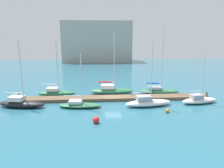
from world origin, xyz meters
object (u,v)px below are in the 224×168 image
sailboat_1 (56,92)px  harbor_building_distant (97,42)px  sailboat_3 (111,90)px  mooring_buoy_red (96,120)px  sailboat_2 (79,104)px  sailboat_0 (21,103)px  sailboat_5 (158,90)px  sailboat_6 (199,100)px  sailboat_4 (148,102)px  mooring_buoy_orange (167,111)px

sailboat_1 → harbor_building_distant: size_ratio=0.34×
sailboat_3 → mooring_buoy_red: 12.64m
sailboat_2 → mooring_buoy_red: sailboat_2 is taller
sailboat_0 → sailboat_5: bearing=25.8°
sailboat_1 → sailboat_6: 21.99m
sailboat_2 → sailboat_3: bearing=59.8°
sailboat_0 → mooring_buoy_red: size_ratio=11.69×
sailboat_1 → sailboat_2: 7.62m
sailboat_4 → sailboat_5: sailboat_5 is taller
sailboat_0 → harbor_building_distant: (10.57, 55.19, 6.95)m
sailboat_3 → harbor_building_distant: bearing=93.9°
sailboat_5 → mooring_buoy_red: bearing=-124.4°
sailboat_1 → sailboat_5: size_ratio=0.84×
sailboat_1 → mooring_buoy_orange: bearing=-29.3°
sailboat_1 → sailboat_5: sailboat_5 is taller
sailboat_3 → mooring_buoy_red: size_ratio=13.43×
sailboat_2 → mooring_buoy_orange: bearing=-9.3°
sailboat_1 → harbor_building_distant: harbor_building_distant is taller
sailboat_2 → harbor_building_distant: harbor_building_distant is taller
sailboat_4 → mooring_buoy_orange: sailboat_4 is taller
mooring_buoy_orange → sailboat_1: bearing=149.1°
sailboat_5 → mooring_buoy_orange: 9.62m
sailboat_3 → mooring_buoy_red: (-2.57, -12.37, -0.26)m
mooring_buoy_red → mooring_buoy_orange: mooring_buoy_red is taller
sailboat_1 → sailboat_2: (4.21, -6.35, -0.12)m
mooring_buoy_red → sailboat_2: bearing=112.0°
sailboat_4 → sailboat_6: (7.65, 0.73, -0.06)m
sailboat_3 → harbor_building_distant: (-2.13, 49.07, 6.91)m
mooring_buoy_orange → sailboat_4: bearing=124.1°
sailboat_2 → mooring_buoy_red: bearing=-63.0°
sailboat_5 → mooring_buoy_orange: size_ratio=20.79×
sailboat_0 → mooring_buoy_red: bearing=-21.8°
sailboat_6 → harbor_building_distant: harbor_building_distant is taller
sailboat_3 → mooring_buoy_orange: size_ratio=19.99×
sailboat_0 → sailboat_1: size_ratio=1.00×
sailboat_6 → harbor_building_distant: 57.54m
sailboat_0 → mooring_buoy_orange: bearing=-0.7°
sailboat_1 → harbor_building_distant: bearing=83.6°
sailboat_1 → mooring_buoy_orange: 17.98m
sailboat_5 → sailboat_0: bearing=-157.5°
sailboat_5 → harbor_building_distant: bearing=108.1°
sailboat_6 → sailboat_4: bearing=174.4°
sailboat_0 → sailboat_6: size_ratio=1.26×
sailboat_3 → harbor_building_distant: harbor_building_distant is taller
sailboat_0 → mooring_buoy_orange: (19.11, -3.56, -0.34)m
mooring_buoy_orange → harbor_building_distant: 59.82m
sailboat_1 → sailboat_4: 15.04m
sailboat_3 → sailboat_4: (4.55, -6.95, -0.04)m
sailboat_5 → harbor_building_distant: (-10.11, 49.27, 7.02)m
sailboat_5 → sailboat_3: bearing=-174.9°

